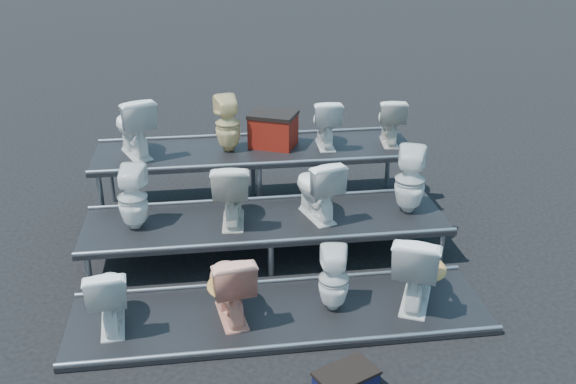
{
  "coord_description": "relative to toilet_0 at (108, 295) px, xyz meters",
  "views": [
    {
      "loc": [
        -0.65,
        -6.68,
        3.81
      ],
      "look_at": [
        0.27,
        0.1,
        0.75
      ],
      "focal_mm": 40.0,
      "sensor_mm": 36.0,
      "label": 1
    }
  ],
  "objects": [
    {
      "name": "toilet_8",
      "position": [
        0.1,
        2.6,
        0.84
      ],
      "size": [
        0.69,
        0.87,
        0.78
      ],
      "primitive_type": "imported",
      "rotation": [
        0.0,
        0.0,
        3.53
      ],
      "color": "white",
      "rests_on": "tier_back"
    },
    {
      "name": "toilet_4",
      "position": [
        0.16,
        1.3,
        0.42
      ],
      "size": [
        0.38,
        0.39,
        0.74
      ],
      "primitive_type": "imported",
      "rotation": [
        0.0,
        0.0,
        2.97
      ],
      "color": "white",
      "rests_on": "tier_mid"
    },
    {
      "name": "red_crate",
      "position": [
        1.91,
        2.69,
        0.65
      ],
      "size": [
        0.71,
        0.65,
        0.41
      ],
      "primitive_type": "cube",
      "rotation": [
        0.0,
        0.0,
        -0.43
      ],
      "color": "maroon",
      "rests_on": "tier_back"
    },
    {
      "name": "toilet_3",
      "position": [
        3.06,
        0.0,
        0.07
      ],
      "size": [
        0.77,
        0.94,
        0.84
      ],
      "primitive_type": "imported",
      "rotation": [
        0.0,
        0.0,
        2.71
      ],
      "color": "white",
      "rests_on": "tier_front"
    },
    {
      "name": "step_stool",
      "position": [
        2.08,
        -1.16,
        -0.32
      ],
      "size": [
        0.58,
        0.49,
        0.18
      ],
      "primitive_type": "cube",
      "rotation": [
        0.0,
        0.0,
        0.44
      ],
      "color": "black",
      "rests_on": "ground"
    },
    {
      "name": "toilet_1",
      "position": [
        1.16,
        0.0,
        0.03
      ],
      "size": [
        0.53,
        0.79,
        0.75
      ],
      "primitive_type": "imported",
      "rotation": [
        0.0,
        0.0,
        3.3
      ],
      "color": "#E99B82",
      "rests_on": "tier_front"
    },
    {
      "name": "toilet_5",
      "position": [
        1.27,
        1.3,
        0.43
      ],
      "size": [
        0.49,
        0.78,
        0.76
      ],
      "primitive_type": "imported",
      "rotation": [
        0.0,
        0.0,
        3.06
      ],
      "color": "beige",
      "rests_on": "tier_mid"
    },
    {
      "name": "toilet_10",
      "position": [
        2.59,
        2.6,
        0.78
      ],
      "size": [
        0.39,
        0.66,
        0.66
      ],
      "primitive_type": "imported",
      "rotation": [
        0.0,
        0.0,
        3.1
      ],
      "color": "white",
      "rests_on": "tier_back"
    },
    {
      "name": "toilet_11",
      "position": [
        3.48,
        2.6,
        0.77
      ],
      "size": [
        0.44,
        0.67,
        0.64
      ],
      "primitive_type": "imported",
      "rotation": [
        0.0,
        0.0,
        3.01
      ],
      "color": "beige",
      "rests_on": "tier_back"
    },
    {
      "name": "tier_front",
      "position": [
        1.66,
        0.0,
        -0.38
      ],
      "size": [
        4.2,
        1.2,
        0.06
      ],
      "primitive_type": "cube",
      "color": "black",
      "rests_on": "ground"
    },
    {
      "name": "toilet_9",
      "position": [
        1.31,
        2.6,
        0.82
      ],
      "size": [
        0.38,
        0.39,
        0.73
      ],
      "primitive_type": "imported",
      "rotation": [
        0.0,
        0.0,
        3.32
      ],
      "color": "beige",
      "rests_on": "tier_back"
    },
    {
      "name": "toilet_6",
      "position": [
        2.25,
        1.3,
        0.42
      ],
      "size": [
        0.6,
        0.81,
        0.74
      ],
      "primitive_type": "imported",
      "rotation": [
        0.0,
        0.0,
        3.42
      ],
      "color": "white",
      "rests_on": "tier_mid"
    },
    {
      "name": "tier_back",
      "position": [
        1.66,
        2.6,
        0.02
      ],
      "size": [
        4.2,
        1.2,
        0.86
      ],
      "primitive_type": "cube",
      "color": "black",
      "rests_on": "ground"
    },
    {
      "name": "toilet_7",
      "position": [
        3.37,
        1.3,
        0.45
      ],
      "size": [
        0.47,
        0.47,
        0.8
      ],
      "primitive_type": "imported",
      "rotation": [
        0.0,
        0.0,
        2.77
      ],
      "color": "white",
      "rests_on": "tier_mid"
    },
    {
      "name": "tier_mid",
      "position": [
        1.66,
        1.3,
        -0.18
      ],
      "size": [
        4.2,
        1.2,
        0.46
      ],
      "primitive_type": "cube",
      "color": "black",
      "rests_on": "ground"
    },
    {
      "name": "toilet_2",
      "position": [
        2.2,
        0.0,
        -0.01
      ],
      "size": [
        0.35,
        0.35,
        0.68
      ],
      "primitive_type": "imported",
      "rotation": [
        0.0,
        0.0,
        2.98
      ],
      "color": "white",
      "rests_on": "tier_front"
    },
    {
      "name": "toilet_0",
      "position": [
        0.0,
        0.0,
        0.0
      ],
      "size": [
        0.46,
        0.72,
        0.7
      ],
      "primitive_type": "imported",
      "rotation": [
        0.0,
        0.0,
        3.24
      ],
      "color": "white",
      "rests_on": "tier_front"
    },
    {
      "name": "ground",
      "position": [
        1.66,
        1.3,
        -0.41
      ],
      "size": [
        80.0,
        80.0,
        0.0
      ],
      "primitive_type": "plane",
      "color": "black",
      "rests_on": "ground"
    }
  ]
}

